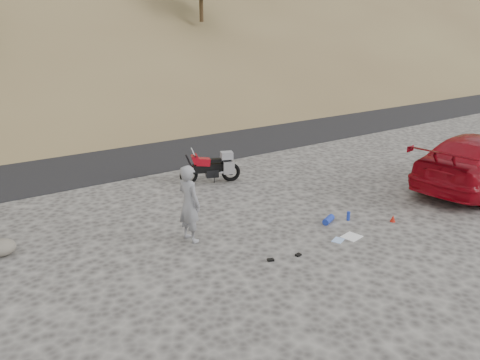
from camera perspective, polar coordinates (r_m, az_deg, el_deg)
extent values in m
plane|color=#3E3B39|center=(11.56, -0.54, -6.42)|extent=(140.00, 140.00, 0.00)
cube|color=black|center=(19.25, -15.88, 3.04)|extent=(120.00, 7.00, 0.05)
cylinder|color=#322112|center=(27.48, -4.75, 20.55)|extent=(0.22, 0.22, 1.82)
torus|color=black|center=(15.00, -6.26, 0.57)|extent=(0.59, 0.31, 0.59)
cylinder|color=black|center=(15.00, -6.26, 0.57)|extent=(0.19, 0.11, 0.18)
torus|color=black|center=(15.23, -1.11, 0.96)|extent=(0.63, 0.34, 0.62)
cylinder|color=black|center=(15.23, -1.11, 0.96)|extent=(0.21, 0.14, 0.20)
cylinder|color=black|center=(14.92, -6.03, 1.80)|extent=(0.33, 0.17, 0.72)
cylinder|color=black|center=(14.84, -5.60, 3.09)|extent=(0.24, 0.53, 0.04)
cube|color=black|center=(15.04, -3.77, 1.47)|extent=(1.07, 0.58, 0.27)
cube|color=black|center=(15.11, -3.42, 0.85)|extent=(0.47, 0.39, 0.25)
cube|color=maroon|center=(14.95, -4.56, 2.23)|extent=(0.53, 0.42, 0.28)
cube|color=maroon|center=(14.88, -5.48, 2.57)|extent=(0.36, 0.38, 0.31)
cube|color=silver|center=(14.81, -5.75, 3.41)|extent=(0.19, 0.29, 0.23)
cube|color=black|center=(15.01, -2.95, 2.41)|extent=(0.53, 0.36, 0.11)
cube|color=black|center=(15.09, -1.68, 2.37)|extent=(0.35, 0.26, 0.09)
cube|color=silver|center=(14.93, -1.35, 1.48)|extent=(0.37, 0.23, 0.40)
cube|color=silver|center=(15.36, -1.73, 1.97)|extent=(0.37, 0.23, 0.40)
cube|color=gray|center=(15.04, -1.62, 3.03)|extent=(0.46, 0.42, 0.23)
cube|color=maroon|center=(14.92, -6.30, 1.55)|extent=(0.29, 0.20, 0.04)
cylinder|color=black|center=(15.01, -3.13, 0.13)|extent=(0.09, 0.18, 0.32)
cylinder|color=silver|center=(15.06, -1.67, 1.00)|extent=(0.41, 0.22, 0.11)
imported|color=gray|center=(11.25, -6.04, -7.25)|extent=(0.54, 0.73, 1.85)
imported|color=maroon|center=(16.56, 27.02, -0.74)|extent=(5.95, 2.92, 1.67)
ellipsoid|color=#514C45|center=(11.67, -27.07, -7.34)|extent=(0.65, 0.59, 0.36)
cube|color=white|center=(11.64, 13.45, -6.74)|extent=(0.50, 0.46, 0.01)
cylinder|color=#1B32A2|center=(12.28, 10.73, -4.78)|extent=(0.46, 0.33, 0.17)
cylinder|color=#1B32A2|center=(12.54, 13.08, -4.29)|extent=(0.11, 0.11, 0.24)
cone|color=#AB170B|center=(12.77, 18.15, -4.47)|extent=(0.17, 0.17, 0.18)
cube|color=black|center=(10.27, 3.76, -9.69)|extent=(0.17, 0.14, 0.04)
cube|color=black|center=(10.53, 7.12, -9.04)|extent=(0.14, 0.11, 0.04)
cube|color=#99BAEC|center=(11.39, 11.87, -7.19)|extent=(0.37, 0.33, 0.01)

